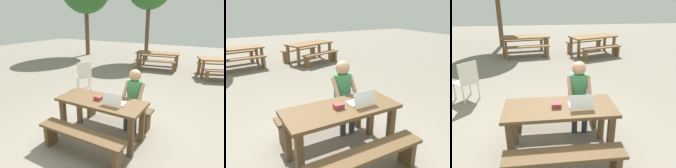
% 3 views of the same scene
% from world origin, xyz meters
% --- Properties ---
extents(ground_plane, '(30.00, 30.00, 0.00)m').
position_xyz_m(ground_plane, '(0.00, 0.00, 0.00)').
color(ground_plane, gray).
extents(picnic_table_front, '(1.63, 0.70, 0.77)m').
position_xyz_m(picnic_table_front, '(0.00, 0.00, 0.64)').
color(picnic_table_front, brown).
rests_on(picnic_table_front, ground).
extents(bench_near, '(1.56, 0.30, 0.45)m').
position_xyz_m(bench_near, '(0.00, -0.63, 0.33)').
color(bench_near, brown).
rests_on(bench_near, ground).
extents(bench_far, '(1.56, 0.30, 0.45)m').
position_xyz_m(bench_far, '(0.00, 0.63, 0.33)').
color(bench_far, brown).
rests_on(bench_far, ground).
extents(laptop, '(0.35, 0.27, 0.22)m').
position_xyz_m(laptop, '(0.30, -0.04, 0.83)').
color(laptop, white).
rests_on(laptop, picnic_table_front).
extents(small_pouch, '(0.14, 0.10, 0.07)m').
position_xyz_m(small_pouch, '(-0.05, -0.02, 0.81)').
color(small_pouch, '#993338').
rests_on(small_pouch, picnic_table_front).
extents(person_seated, '(0.40, 0.40, 1.26)m').
position_xyz_m(person_seated, '(0.39, 0.60, 0.74)').
color(person_seated, '#333847').
rests_on(person_seated, ground).
extents(plastic_chair, '(0.62, 0.62, 0.93)m').
position_xyz_m(plastic_chair, '(-1.92, 2.02, 0.49)').
color(plastic_chair, silver).
rests_on(plastic_chair, ground).
extents(picnic_table_mid, '(2.02, 1.08, 0.72)m').
position_xyz_m(picnic_table_mid, '(-0.81, 6.16, 0.62)').
color(picnic_table_mid, brown).
rests_on(picnic_table_mid, ground).
extents(bench_mid_south, '(1.75, 0.55, 0.46)m').
position_xyz_m(bench_mid_south, '(-0.71, 5.51, 0.34)').
color(bench_mid_south, brown).
rests_on(bench_mid_south, ground).
extents(bench_mid_north, '(1.75, 0.55, 0.46)m').
position_xyz_m(bench_mid_north, '(-0.91, 6.82, 0.34)').
color(bench_mid_north, brown).
rests_on(bench_mid_north, ground).
extents(picnic_table_rear, '(2.00, 1.37, 0.74)m').
position_xyz_m(picnic_table_rear, '(1.90, 5.80, 0.63)').
color(picnic_table_rear, brown).
rests_on(picnic_table_rear, ground).
extents(bench_rear_south, '(1.65, 0.80, 0.43)m').
position_xyz_m(bench_rear_south, '(2.11, 5.18, 0.32)').
color(bench_rear_south, brown).
rests_on(bench_rear_south, ground).
extents(bench_rear_north, '(1.65, 0.80, 0.43)m').
position_xyz_m(bench_rear_north, '(1.69, 6.43, 0.32)').
color(bench_rear_north, brown).
rests_on(bench_rear_north, ground).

